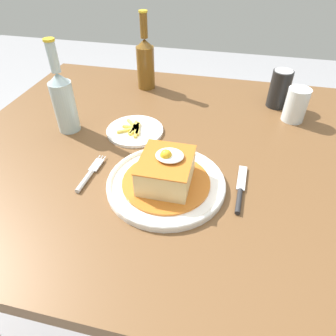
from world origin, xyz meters
name	(u,v)px	position (x,y,z in m)	size (l,w,h in m)	color
ground_plane	(163,280)	(0.00, 0.00, 0.00)	(6.00, 6.00, 0.00)	#99999E
dining_table	(161,172)	(0.00, 0.00, 0.63)	(1.15, 1.01, 0.73)	brown
main_plate	(166,183)	(0.05, -0.16, 0.74)	(0.28, 0.28, 0.02)	white
sandwich_meal	(166,172)	(0.05, -0.16, 0.78)	(0.21, 0.21, 0.10)	#C66B23
fork	(89,176)	(-0.14, -0.18, 0.74)	(0.02, 0.14, 0.01)	silver
knife	(240,194)	(0.23, -0.16, 0.74)	(0.02, 0.17, 0.01)	#262628
soda_can	(279,89)	(0.33, 0.31, 0.79)	(0.07, 0.07, 0.12)	black
beer_bottle_clear	(63,99)	(-0.29, 0.02, 0.83)	(0.06, 0.06, 0.27)	#ADC6CC
beer_bottle_amber	(145,61)	(-0.14, 0.35, 0.83)	(0.06, 0.06, 0.27)	brown
drinking_glass	(295,107)	(0.37, 0.23, 0.78)	(0.07, 0.07, 0.10)	silver
side_plate_fries	(135,130)	(-0.09, 0.05, 0.74)	(0.17, 0.17, 0.02)	white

